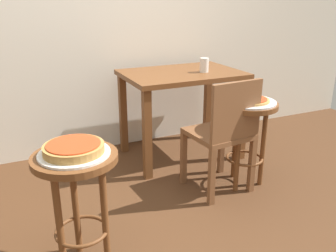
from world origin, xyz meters
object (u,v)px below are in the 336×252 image
at_px(dining_table, 182,86).
at_px(wooden_chair, 224,132).
at_px(pizza_foreground, 74,148).
at_px(serving_plate_foreground, 74,153).
at_px(serving_plate_middle, 249,102).
at_px(stool_foreground, 77,184).
at_px(stool_middle, 247,124).
at_px(cup_near_edge, 204,65).
at_px(pizza_middle, 249,100).

relative_size(dining_table, wooden_chair, 1.16).
bearing_deg(pizza_foreground, serving_plate_foreground, 0.00).
distance_m(serving_plate_foreground, serving_plate_middle, 1.36).
distance_m(stool_foreground, dining_table, 1.56).
xyz_separation_m(serving_plate_foreground, stool_middle, (1.31, 0.38, -0.17)).
bearing_deg(serving_plate_middle, serving_plate_foreground, -163.73).
xyz_separation_m(stool_middle, cup_near_edge, (-0.02, 0.61, 0.33)).
relative_size(serving_plate_middle, dining_table, 0.39).
bearing_deg(cup_near_edge, pizza_foreground, -142.55).
distance_m(stool_middle, dining_table, 0.73).
bearing_deg(wooden_chair, stool_middle, 4.88).
height_order(stool_middle, dining_table, dining_table).
bearing_deg(stool_foreground, cup_near_edge, 37.45).
xyz_separation_m(pizza_foreground, cup_near_edge, (1.29, 0.99, 0.14)).
bearing_deg(cup_near_edge, stool_foreground, -142.55).
bearing_deg(dining_table, wooden_chair, -91.75).
xyz_separation_m(dining_table, cup_near_edge, (0.16, -0.09, 0.19)).
bearing_deg(dining_table, stool_middle, -75.04).
distance_m(serving_plate_foreground, pizza_foreground, 0.03).
height_order(serving_plate_foreground, stool_middle, serving_plate_foreground).
bearing_deg(stool_middle, pizza_middle, 90.00).
height_order(serving_plate_foreground, wooden_chair, wooden_chair).
height_order(serving_plate_foreground, serving_plate_middle, same).
bearing_deg(serving_plate_middle, pizza_middle, 180.00).
relative_size(stool_foreground, cup_near_edge, 5.48).
height_order(pizza_foreground, cup_near_edge, cup_near_edge).
bearing_deg(stool_middle, cup_near_edge, 91.97).
bearing_deg(cup_near_edge, stool_middle, -88.03).
xyz_separation_m(serving_plate_middle, wooden_chair, (-0.21, -0.02, -0.19)).
bearing_deg(serving_plate_foreground, cup_near_edge, 37.45).
relative_size(stool_middle, pizza_middle, 2.26).
bearing_deg(pizza_middle, pizza_foreground, -163.73).
distance_m(serving_plate_middle, wooden_chair, 0.28).
distance_m(serving_plate_middle, dining_table, 0.72).
bearing_deg(stool_middle, stool_foreground, -163.73).
relative_size(pizza_middle, dining_table, 0.29).
relative_size(serving_plate_foreground, cup_near_edge, 2.91).
height_order(serving_plate_foreground, cup_near_edge, cup_near_edge).
height_order(serving_plate_foreground, pizza_middle, pizza_middle).
height_order(cup_near_edge, wooden_chair, cup_near_edge).
distance_m(stool_foreground, pizza_middle, 1.38).
distance_m(stool_middle, cup_near_edge, 0.69).
height_order(stool_foreground, serving_plate_foreground, serving_plate_foreground).
bearing_deg(serving_plate_middle, cup_near_edge, 91.97).
bearing_deg(serving_plate_foreground, pizza_middle, 16.27).
distance_m(serving_plate_foreground, stool_middle, 1.37).
bearing_deg(dining_table, cup_near_edge, -27.77).
bearing_deg(stool_foreground, pizza_foreground, 180.00).
bearing_deg(serving_plate_foreground, serving_plate_middle, 16.27).
distance_m(stool_foreground, serving_plate_foreground, 0.17).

